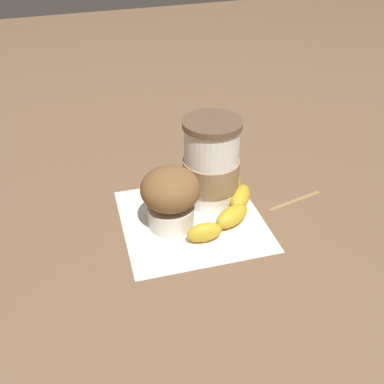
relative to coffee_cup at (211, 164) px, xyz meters
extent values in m
plane|color=brown|center=(0.05, -0.05, -0.07)|extent=(3.00, 3.00, 0.00)
cube|color=white|center=(0.05, -0.05, -0.07)|extent=(0.24, 0.24, 0.00)
cylinder|color=white|center=(0.00, 0.00, 0.00)|extent=(0.09, 0.09, 0.14)
cylinder|color=brown|center=(0.00, 0.00, 0.07)|extent=(0.10, 0.10, 0.01)
cylinder|color=#997551|center=(0.00, 0.00, -0.02)|extent=(0.09, 0.09, 0.05)
cylinder|color=white|center=(0.05, -0.08, -0.05)|extent=(0.07, 0.07, 0.03)
ellipsoid|color=brown|center=(0.05, -0.08, 0.00)|extent=(0.09, 0.09, 0.07)
ellipsoid|color=gold|center=(0.10, -0.05, -0.05)|extent=(0.03, 0.06, 0.03)
ellipsoid|color=gold|center=(0.08, 0.01, -0.05)|extent=(0.05, 0.07, 0.03)
ellipsoid|color=gold|center=(0.03, 0.04, -0.05)|extent=(0.07, 0.06, 0.03)
ellipsoid|color=gold|center=(-0.02, 0.05, -0.05)|extent=(0.06, 0.04, 0.03)
cube|color=#9E7547|center=(0.06, 0.13, -0.07)|extent=(0.03, 0.11, 0.00)
camera|label=1|loc=(0.59, -0.25, 0.38)|focal=42.00mm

